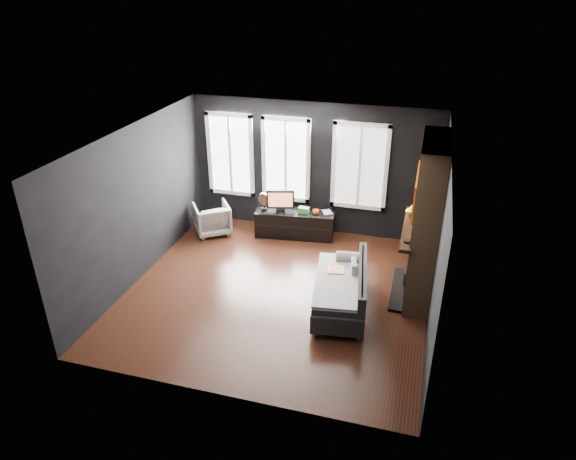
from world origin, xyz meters
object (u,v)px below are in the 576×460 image
(book, at_px, (323,207))
(mantel_vase, at_px, (412,210))
(sofa, at_px, (340,287))
(media_console, at_px, (295,223))
(mug, at_px, (316,211))
(armchair, at_px, (212,217))
(monitor, at_px, (280,199))

(book, height_order, mantel_vase, mantel_vase)
(sofa, distance_m, book, 2.49)
(media_console, height_order, mug, mug)
(mug, xyz_separation_m, mantel_vase, (1.87, -1.03, 0.71))
(sofa, height_order, armchair, sofa)
(armchair, relative_size, media_console, 0.44)
(book, bearing_deg, mug, -139.30)
(sofa, xyz_separation_m, media_console, (-1.36, 2.25, -0.11))
(monitor, height_order, mug, monitor)
(armchair, xyz_separation_m, book, (2.25, 0.42, 0.32))
(mug, bearing_deg, book, 40.70)
(mantel_vase, bearing_deg, media_console, 155.56)
(armchair, distance_m, monitor, 1.50)
(sofa, xyz_separation_m, monitor, (-1.65, 2.20, 0.42))
(armchair, bearing_deg, book, 155.23)
(armchair, bearing_deg, monitor, 156.05)
(sofa, relative_size, monitor, 3.12)
(book, bearing_deg, monitor, -170.69)
(mug, bearing_deg, sofa, -67.67)
(monitor, relative_size, mug, 4.59)
(mug, bearing_deg, armchair, -171.48)
(mug, height_order, book, book)
(sofa, height_order, mug, sofa)
(monitor, bearing_deg, mantel_vase, -36.36)
(sofa, xyz_separation_m, book, (-0.80, 2.34, 0.29))
(mug, bearing_deg, media_console, 177.73)
(media_console, relative_size, mantel_vase, 8.05)
(armchair, xyz_separation_m, mug, (2.13, 0.32, 0.26))
(monitor, bearing_deg, mug, -12.61)
(mantel_vase, bearing_deg, monitor, 159.03)
(media_console, height_order, mantel_vase, mantel_vase)
(monitor, xyz_separation_m, mantel_vase, (2.60, -1.00, 0.52))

